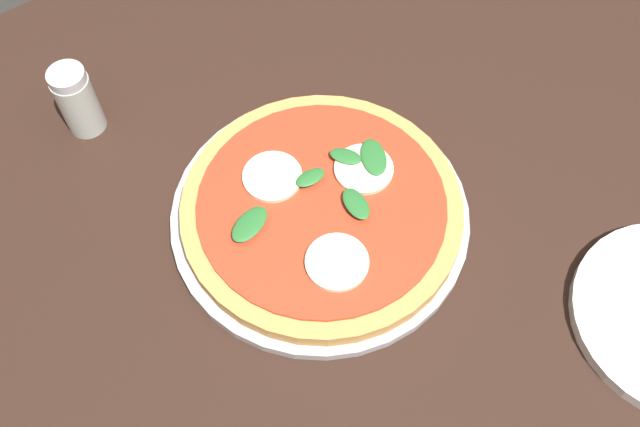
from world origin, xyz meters
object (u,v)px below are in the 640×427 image
Objects in this scene: pizza at (322,208)px; pepper_shaker at (77,100)px; dining_table at (237,287)px; serving_tray at (320,215)px.

pepper_shaker reaches higher than pizza.
serving_tray is (0.10, -0.03, 0.10)m from dining_table.
pizza is 0.30m from pepper_shaker.
serving_tray is at bearing -14.56° from dining_table.
pepper_shaker is at bearing 118.88° from serving_tray.
pizza is at bearing -15.61° from dining_table.
pepper_shaker is (-0.14, 0.26, 0.04)m from serving_tray.
pizza reaches higher than serving_tray.
dining_table is at bearing -79.48° from pepper_shaker.
dining_table is 0.27m from pepper_shaker.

